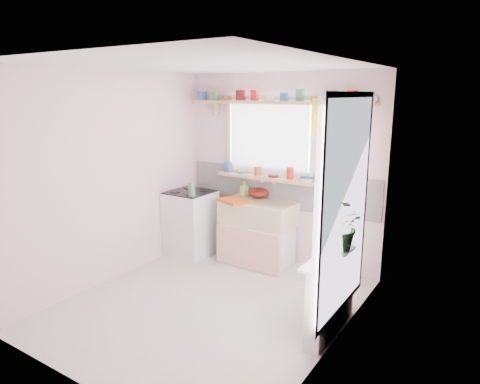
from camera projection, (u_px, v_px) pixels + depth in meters
The scene contains 19 objects.
room at pixel (302, 174), 4.69m from camera, with size 3.20×3.20×3.20m.
sink_unit at pixel (258, 232), 5.68m from camera, with size 0.95×0.65×1.11m.
cooker at pixel (191, 223), 5.98m from camera, with size 0.58×0.58×0.93m.
radiator_ledge at pixel (331, 293), 4.03m from camera, with size 0.22×0.95×0.78m.
windowsill at pixel (265, 178), 5.68m from camera, with size 1.40×0.22×0.04m, color tan.
pine_shelf at pixel (277, 103), 5.37m from camera, with size 2.52×0.24×0.04m, color tan.
shelf_crockery at pixel (274, 96), 5.37m from camera, with size 2.47×0.11×0.12m.
sill_crockery at pixel (262, 172), 5.69m from camera, with size 1.35×0.11×0.12m.
dish_tray at pixel (233, 201), 5.56m from camera, with size 0.38×0.28×0.04m, color #D64713.
colander at pixel (259, 193), 5.80m from camera, with size 0.29×0.29×0.13m, color #621210.
jade_plant at pixel (340, 225), 3.91m from camera, with size 0.51×0.44×0.57m, color #2D6528.
fruit_bowl at pixel (339, 250), 3.98m from camera, with size 0.28×0.28×0.07m, color white.
herb_pot at pixel (327, 250), 3.81m from camera, with size 0.10×0.07×0.18m, color #2C6126.
soap_bottle_sink at pixel (244, 188), 5.92m from camera, with size 0.09×0.09×0.19m, color #D7CE5F.
sill_cup at pixel (235, 168), 5.99m from camera, with size 0.12×0.12×0.09m, color beige.
sill_bowl at pixel (308, 178), 5.40m from camera, with size 0.21×0.21×0.06m, color #2D4193.
shelf_vase at pixel (327, 95), 5.06m from camera, with size 0.13×0.13×0.14m, color #A65A33.
cooker_bottle at pixel (192, 188), 5.56m from camera, with size 0.09×0.09×0.24m, color #3C7847.
fruit at pixel (340, 244), 3.96m from camera, with size 0.20×0.14×0.10m.
Camera 1 is at (2.59, -3.38, 2.24)m, focal length 32.00 mm.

